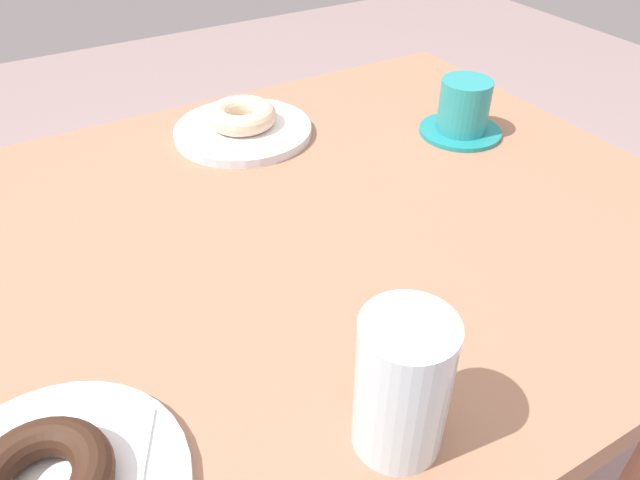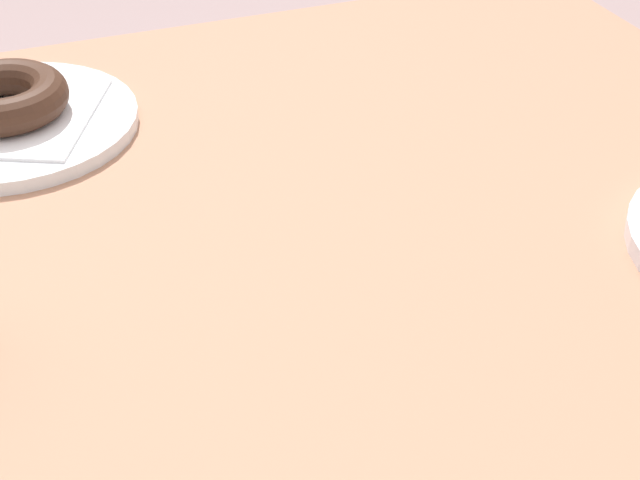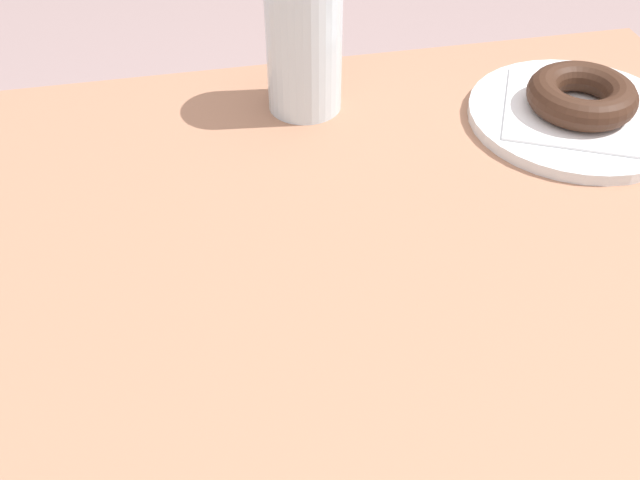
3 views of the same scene
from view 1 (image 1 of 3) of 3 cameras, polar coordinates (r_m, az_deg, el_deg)
The scene contains 6 objects.
table at distance 0.82m, azimuth -1.40°, elevation -3.75°, with size 1.04×0.83×0.74m.
plate_sugar_ring at distance 0.97m, azimuth -7.39°, elevation 10.38°, with size 0.22×0.22×0.01m, color silver.
napkin_sugar_ring at distance 0.97m, azimuth -7.43°, elevation 10.83°, with size 0.15×0.15×0.00m, color white.
donut_sugar_ring at distance 0.96m, azimuth -7.51°, elevation 11.78°, with size 0.11×0.11×0.03m, color beige.
water_glass at distance 0.49m, azimuth 7.91°, elevation -13.69°, with size 0.08×0.08×0.14m, color silver.
coffee_cup at distance 0.98m, azimuth 13.62°, elevation 12.06°, with size 0.13×0.13×0.09m.
Camera 1 is at (0.29, 0.54, 1.19)m, focal length 33.30 mm.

